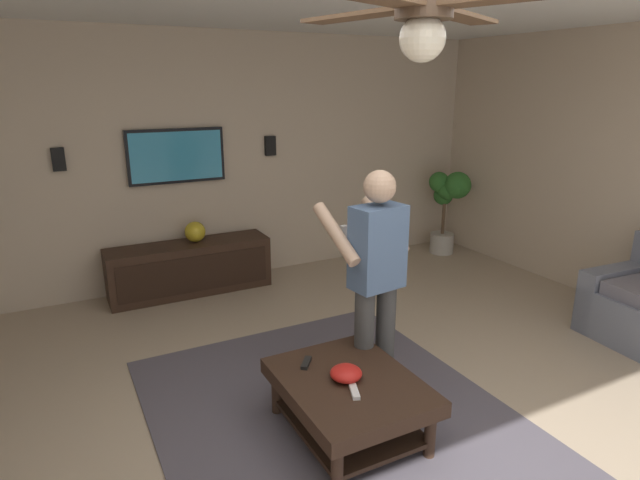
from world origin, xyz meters
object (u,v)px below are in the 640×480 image
(tv, at_px, (176,156))
(wall_speaker_right, at_px, (58,159))
(media_console, at_px, (190,268))
(remote_white, at_px, (354,392))
(person_standing, at_px, (375,271))
(ceiling_fan, at_px, (423,16))
(coffee_table, at_px, (349,394))
(vase_round, at_px, (195,232))
(bowl, at_px, (346,373))
(wall_speaker_left, at_px, (270,146))
(remote_black, at_px, (306,363))
(potted_plant_tall, at_px, (448,200))

(tv, distance_m, wall_speaker_right, 1.12)
(media_console, distance_m, remote_white, 3.05)
(person_standing, height_order, ceiling_fan, ceiling_fan)
(coffee_table, relative_size, media_console, 0.59)
(media_console, relative_size, vase_round, 7.73)
(media_console, relative_size, ceiling_fan, 1.44)
(person_standing, relative_size, wall_speaker_right, 7.45)
(person_standing, height_order, wall_speaker_right, person_standing)
(tv, relative_size, wall_speaker_right, 4.61)
(bowl, bearing_deg, tv, 4.68)
(media_console, distance_m, tv, 1.20)
(wall_speaker_right, height_order, ceiling_fan, ceiling_fan)
(coffee_table, bearing_deg, tv, 5.06)
(coffee_table, xyz_separation_m, person_standing, (0.36, -0.42, 0.64))
(wall_speaker_left, xyz_separation_m, ceiling_fan, (-4.10, 1.10, 0.90))
(ceiling_fan, bearing_deg, vase_round, -1.78)
(person_standing, distance_m, remote_black, 0.78)
(remote_black, relative_size, wall_speaker_left, 0.68)
(potted_plant_tall, xyz_separation_m, remote_white, (-2.83, 3.12, -0.31))
(coffee_table, relative_size, bowl, 4.96)
(tv, height_order, remote_black, tv)
(tv, bearing_deg, media_console, 0.00)
(bowl, xyz_separation_m, vase_round, (2.92, 0.17, 0.21))
(potted_plant_tall, distance_m, bowl, 4.09)
(wall_speaker_left, bearing_deg, remote_white, 165.59)
(potted_plant_tall, distance_m, remote_white, 4.22)
(vase_round, bearing_deg, media_console, 110.68)
(coffee_table, distance_m, wall_speaker_left, 3.46)
(person_standing, xyz_separation_m, bowl, (-0.36, 0.44, -0.49))
(person_standing, relative_size, remote_white, 10.93)
(coffee_table, xyz_separation_m, media_console, (2.89, 0.28, -0.02))
(tv, bearing_deg, ceiling_fan, -0.45)
(person_standing, bearing_deg, ceiling_fan, 143.98)
(potted_plant_tall, xyz_separation_m, wall_speaker_left, (0.47, 2.27, 0.77))
(wall_speaker_right, xyz_separation_m, ceiling_fan, (-4.10, -1.09, 0.92))
(person_standing, height_order, remote_black, person_standing)
(potted_plant_tall, height_order, wall_speaker_left, wall_speaker_left)
(vase_round, height_order, wall_speaker_right, wall_speaker_right)
(tv, xyz_separation_m, potted_plant_tall, (-0.45, -3.34, -0.72))
(media_console, distance_m, ceiling_fan, 4.39)
(remote_white, distance_m, vase_round, 3.09)
(bowl, xyz_separation_m, ceiling_fan, (-0.96, 0.29, 1.96))
(remote_white, bearing_deg, tv, 24.52)
(tv, height_order, bowl, tv)
(vase_round, bearing_deg, remote_black, -179.38)
(tv, relative_size, ceiling_fan, 0.86)
(potted_plant_tall, bearing_deg, ceiling_fan, 137.12)
(ceiling_fan, bearing_deg, coffee_table, -17.89)
(bowl, relative_size, ceiling_fan, 0.17)
(bowl, distance_m, ceiling_fan, 2.20)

